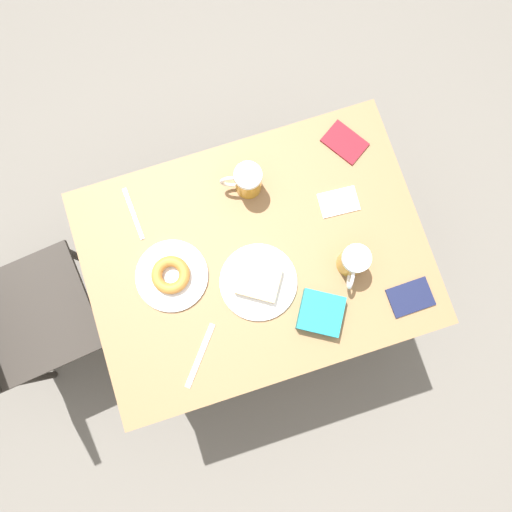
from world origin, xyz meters
The scene contains 12 objects.
ground_plane centered at (0.00, 0.00, 0.00)m, with size 8.00×8.00×0.00m, color #666059.
table centered at (0.00, 0.00, 0.65)m, with size 0.73×1.01×0.71m.
plate_with_cake centered at (-0.07, 0.02, 0.72)m, with size 0.23×0.23×0.04m.
plate_with_donut centered at (0.02, 0.25, 0.73)m, with size 0.21×0.21×0.04m.
beer_mug_left centered at (0.21, -0.04, 0.77)m, with size 0.08×0.12×0.12m.
beer_mug_center centered at (-0.11, -0.26, 0.77)m, with size 0.12×0.08×0.12m.
napkin_folded centered at (0.08, -0.29, 0.71)m, with size 0.08×0.12×0.00m.
fork centered at (0.24, 0.31, 0.71)m, with size 0.17×0.02×0.00m.
knife centered at (-0.22, 0.24, 0.71)m, with size 0.16×0.13×0.00m.
passport_near_edge centered at (-0.25, -0.39, 0.71)m, with size 0.09×0.13×0.01m.
passport_far_edge centered at (0.26, -0.37, 0.71)m, with size 0.15×0.14×0.01m.
blue_pouch centered at (-0.22, -0.13, 0.73)m, with size 0.16×0.16×0.05m.
Camera 1 is at (-0.22, 0.07, 2.17)m, focal length 35.00 mm.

